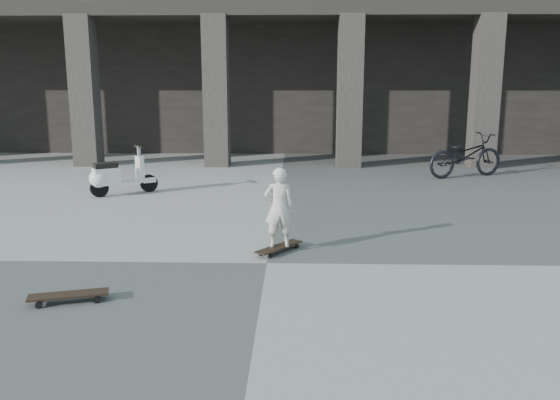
{
  "coord_description": "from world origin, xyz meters",
  "views": [
    {
      "loc": [
        0.4,
        -7.56,
        2.49
      ],
      "look_at": [
        0.15,
        1.01,
        0.65
      ],
      "focal_mm": 38.0,
      "sensor_mm": 36.0,
      "label": 1
    }
  ],
  "objects_px": {
    "scooter": "(112,177)",
    "child": "(279,207)",
    "skateboard_spare": "(68,296)",
    "longboard": "(279,247)",
    "bicycle": "(465,155)"
  },
  "relations": [
    {
      "from": "longboard",
      "to": "scooter",
      "type": "relative_size",
      "value": 0.64
    },
    {
      "from": "longboard",
      "to": "child",
      "type": "xyz_separation_m",
      "value": [
        0.0,
        0.0,
        0.58
      ]
    },
    {
      "from": "child",
      "to": "bicycle",
      "type": "relative_size",
      "value": 0.56
    },
    {
      "from": "skateboard_spare",
      "to": "bicycle",
      "type": "bearing_deg",
      "value": 35.18
    },
    {
      "from": "longboard",
      "to": "child",
      "type": "height_order",
      "value": "child"
    },
    {
      "from": "skateboard_spare",
      "to": "child",
      "type": "bearing_deg",
      "value": 24.48
    },
    {
      "from": "scooter",
      "to": "bicycle",
      "type": "distance_m",
      "value": 8.31
    },
    {
      "from": "skateboard_spare",
      "to": "scooter",
      "type": "bearing_deg",
      "value": 86.22
    },
    {
      "from": "longboard",
      "to": "skateboard_spare",
      "type": "distance_m",
      "value": 3.0
    },
    {
      "from": "longboard",
      "to": "skateboard_spare",
      "type": "relative_size",
      "value": 0.9
    },
    {
      "from": "scooter",
      "to": "bicycle",
      "type": "bearing_deg",
      "value": -16.11
    },
    {
      "from": "skateboard_spare",
      "to": "scooter",
      "type": "relative_size",
      "value": 0.7
    },
    {
      "from": "scooter",
      "to": "child",
      "type": "bearing_deg",
      "value": -80.88
    },
    {
      "from": "longboard",
      "to": "bicycle",
      "type": "xyz_separation_m",
      "value": [
        4.35,
        6.36,
        0.47
      ]
    },
    {
      "from": "child",
      "to": "bicycle",
      "type": "bearing_deg",
      "value": -130.23
    }
  ]
}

